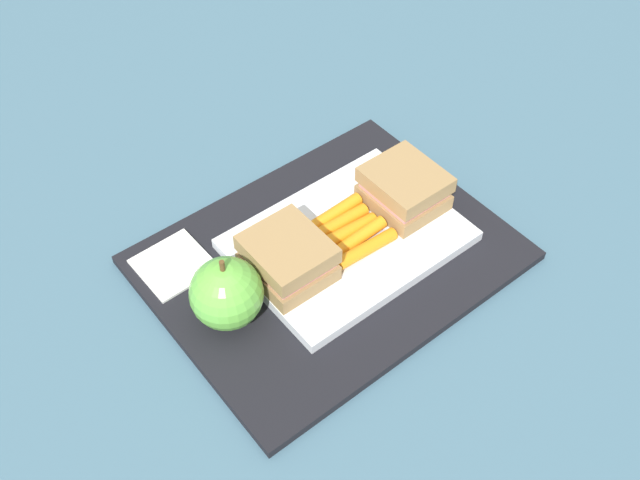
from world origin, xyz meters
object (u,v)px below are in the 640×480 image
Objects in this scene: carrot_sticks_bundle at (347,232)px; food_tray at (348,240)px; sandwich_half_left at (404,188)px; sandwich_half_right at (288,258)px; apple at (226,292)px; paper_napkin at (174,265)px.

food_tray is at bearing 165.26° from carrot_sticks_bundle.
sandwich_half_right is at bearing 0.00° from sandwich_half_left.
food_tray is at bearing 180.00° from sandwich_half_right.
apple is at bearing -0.38° from sandwich_half_left.
apple is 1.17× the size of paper_napkin.
sandwich_half_left is 0.98× the size of apple.
food_tray is 2.88× the size of sandwich_half_left.
sandwich_half_left is at bearing 179.81° from carrot_sticks_bundle.
food_tray is 0.08m from sandwich_half_right.
apple is at bearing -1.20° from sandwich_half_right.
food_tray is 0.01m from carrot_sticks_bundle.
sandwich_half_right reaches higher than paper_napkin.
sandwich_half_left is 1.14× the size of paper_napkin.
carrot_sticks_bundle is at bearing -14.74° from food_tray.
apple is (0.23, -0.00, 0.00)m from sandwich_half_left.
carrot_sticks_bundle reaches higher than paper_napkin.
paper_napkin is (0.01, -0.09, -0.03)m from apple.
sandwich_half_left is (-0.08, 0.00, 0.03)m from food_tray.
sandwich_half_left is 0.26m from paper_napkin.
carrot_sticks_bundle is at bearing 179.52° from apple.
apple reaches higher than paper_napkin.
sandwich_half_right is 1.14× the size of paper_napkin.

